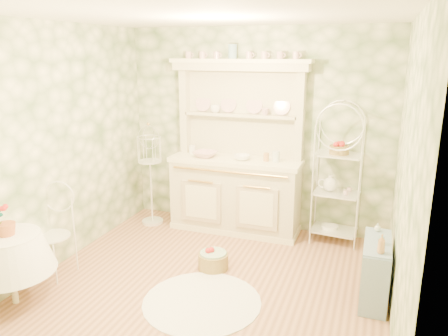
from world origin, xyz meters
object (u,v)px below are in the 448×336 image
(bakers_rack, at_px, (337,174))
(cafe_chair, at_px, (51,234))
(round_table, at_px, (12,273))
(floor_basket, at_px, (213,259))
(birdcage_stand, at_px, (150,172))
(side_shelf, at_px, (375,270))
(kitchen_dresser, at_px, (236,148))

(bakers_rack, relative_size, cafe_chair, 1.90)
(round_table, xyz_separation_m, floor_basket, (1.57, 1.30, -0.20))
(round_table, xyz_separation_m, birdcage_stand, (0.26, 2.29, 0.44))
(round_table, distance_m, floor_basket, 2.05)
(side_shelf, bearing_deg, birdcage_stand, 169.12)
(bakers_rack, xyz_separation_m, cafe_chair, (-2.80, -1.94, -0.42))
(kitchen_dresser, bearing_deg, side_shelf, -33.41)
(round_table, bearing_deg, kitchen_dresser, 59.58)
(bakers_rack, height_order, birdcage_stand, bakers_rack)
(side_shelf, relative_size, cafe_chair, 0.77)
(cafe_chair, bearing_deg, floor_basket, 6.35)
(kitchen_dresser, relative_size, cafe_chair, 2.43)
(floor_basket, bearing_deg, side_shelf, -1.66)
(bakers_rack, xyz_separation_m, side_shelf, (0.52, -1.28, -0.59))
(cafe_chair, bearing_deg, bakers_rack, 17.13)
(kitchen_dresser, bearing_deg, bakers_rack, 2.69)
(side_shelf, distance_m, round_table, 3.52)
(cafe_chair, relative_size, birdcage_stand, 0.62)
(bakers_rack, distance_m, round_table, 3.79)
(bakers_rack, xyz_separation_m, round_table, (-2.77, -2.53, -0.58))
(kitchen_dresser, bearing_deg, floor_basket, -83.99)
(round_table, height_order, floor_basket, round_table)
(cafe_chair, bearing_deg, side_shelf, -6.33)
(side_shelf, bearing_deg, floor_basket, -173.71)
(bakers_rack, xyz_separation_m, floor_basket, (-1.20, -1.23, -0.78))
(cafe_chair, height_order, floor_basket, cafe_chair)
(cafe_chair, bearing_deg, kitchen_dresser, 34.19)
(kitchen_dresser, distance_m, bakers_rack, 1.34)
(side_shelf, height_order, round_table, round_table)
(side_shelf, bearing_deg, bakers_rack, 120.19)
(birdcage_stand, bearing_deg, bakers_rack, 5.55)
(cafe_chair, height_order, birdcage_stand, birdcage_stand)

